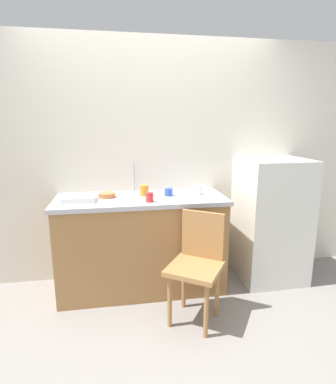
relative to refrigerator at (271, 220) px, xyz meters
The scene contains 13 objects.
ground_plane 1.51m from the refrigerator, 151.77° to the right, with size 8.00×8.00×0.00m, color gray.
back_wall 1.39m from the refrigerator, 163.77° to the left, with size 4.80×0.10×2.41m, color silver.
cabinet_base 1.34m from the refrigerator, behind, with size 1.54×0.60×0.88m, color #A87542.
countertop 1.36m from the refrigerator, behind, with size 1.58×0.64×0.04m, color #B7B7BC.
faucet 1.47m from the refrigerator, 169.66° to the left, with size 0.02×0.02×0.29m, color #B7B7BC.
refrigerator is the anchor object (origin of this frame).
chair 1.09m from the refrigerator, 148.73° to the right, with size 0.56×0.56×0.89m.
dish_tray 1.91m from the refrigerator, behind, with size 0.28×0.20×0.05m, color white.
terracotta_bowl 1.67m from the refrigerator, behind, with size 0.15×0.15×0.04m, color #C67042.
cup_red 1.33m from the refrigerator, behind, with size 0.07×0.07×0.08m, color red.
cup_white 0.84m from the refrigerator, behind, with size 0.08×0.08×0.09m, color white.
cup_orange 1.34m from the refrigerator, behind, with size 0.08×0.08×0.10m, color orange.
cup_blue 1.12m from the refrigerator, behind, with size 0.08×0.08×0.07m, color blue.
Camera 1 is at (-0.35, -2.15, 1.61)m, focal length 28.88 mm.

